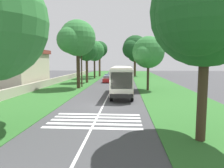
# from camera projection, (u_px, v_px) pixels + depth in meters

# --- Properties ---
(ground) EXTENTS (160.00, 160.00, 0.00)m
(ground) POSITION_uv_depth(u_px,v_px,m) (103.00, 106.00, 20.49)
(ground) COLOR #424244
(grass_verge_left) EXTENTS (120.00, 8.00, 0.04)m
(grass_verge_left) POSITION_uv_depth(u_px,v_px,m) (65.00, 87.00, 35.90)
(grass_verge_left) COLOR #2D6628
(grass_verge_left) RESTS_ON ground
(grass_verge_right) EXTENTS (120.00, 8.00, 0.04)m
(grass_verge_right) POSITION_uv_depth(u_px,v_px,m) (161.00, 88.00, 34.83)
(grass_verge_right) COLOR #2D6628
(grass_verge_right) RESTS_ON ground
(centre_line) EXTENTS (110.00, 0.16, 0.01)m
(centre_line) POSITION_uv_depth(u_px,v_px,m) (112.00, 87.00, 35.37)
(centre_line) COLOR silver
(centre_line) RESTS_ON ground
(coach_bus) EXTENTS (11.16, 2.62, 3.73)m
(coach_bus) POSITION_uv_depth(u_px,v_px,m) (122.00, 79.00, 26.66)
(coach_bus) COLOR silver
(coach_bus) RESTS_ON ground
(zebra_crossing) EXTENTS (4.05, 6.80, 0.01)m
(zebra_crossing) POSITION_uv_depth(u_px,v_px,m) (96.00, 120.00, 15.47)
(zebra_crossing) COLOR silver
(zebra_crossing) RESTS_ON ground
(trailing_car_0) EXTENTS (4.30, 1.78, 1.43)m
(trailing_car_0) POSITION_uv_depth(u_px,v_px,m) (108.00, 79.00, 43.72)
(trailing_car_0) COLOR #B21E1E
(trailing_car_0) RESTS_ON ground
(trailing_car_1) EXTENTS (4.30, 1.78, 1.43)m
(trailing_car_1) POSITION_uv_depth(u_px,v_px,m) (108.00, 77.00, 49.45)
(trailing_car_1) COLOR navy
(trailing_car_1) RESTS_ON ground
(trailing_car_2) EXTENTS (4.30, 1.78, 1.43)m
(trailing_car_2) POSITION_uv_depth(u_px,v_px,m) (111.00, 75.00, 58.21)
(trailing_car_2) COLOR #B21E1E
(trailing_car_2) RESTS_ON ground
(trailing_car_3) EXTENTS (4.30, 1.78, 1.43)m
(trailing_car_3) POSITION_uv_depth(u_px,v_px,m) (112.00, 74.00, 63.47)
(trailing_car_3) COLOR #145933
(trailing_car_3) RESTS_ON ground
(roadside_tree_left_1) EXTENTS (6.63, 5.26, 9.63)m
(roadside_tree_left_1) POSITION_uv_depth(u_px,v_px,m) (94.00, 52.00, 52.90)
(roadside_tree_left_1) COLOR #3D2D1E
(roadside_tree_left_1) RESTS_ON grass_verge_left
(roadside_tree_left_2) EXTENTS (5.38, 4.69, 10.29)m
(roadside_tree_left_2) POSITION_uv_depth(u_px,v_px,m) (99.00, 50.00, 60.56)
(roadside_tree_left_2) COLOR brown
(roadside_tree_left_2) RESTS_ON grass_verge_left
(roadside_tree_left_3) EXTENTS (5.64, 4.54, 8.99)m
(roadside_tree_left_3) POSITION_uv_depth(u_px,v_px,m) (86.00, 51.00, 42.31)
(roadside_tree_left_3) COLOR #4C3826
(roadside_tree_left_3) RESTS_ON grass_verge_left
(roadside_tree_left_4) EXTENTS (6.97, 5.79, 10.97)m
(roadside_tree_left_4) POSITION_uv_depth(u_px,v_px,m) (76.00, 39.00, 33.02)
(roadside_tree_left_4) COLOR #3D2D1E
(roadside_tree_left_4) RESTS_ON grass_verge_left
(roadside_tree_right_0) EXTENTS (7.20, 5.85, 9.89)m
(roadside_tree_right_0) POSITION_uv_depth(u_px,v_px,m) (202.00, 15.00, 10.88)
(roadside_tree_right_0) COLOR #3D2D1E
(roadside_tree_right_0) RESTS_ON grass_verge_right
(roadside_tree_right_1) EXTENTS (8.36, 6.76, 12.01)m
(roadside_tree_right_1) POSITION_uv_depth(u_px,v_px,m) (134.00, 50.00, 72.79)
(roadside_tree_right_1) COLOR #3D2D1E
(roadside_tree_right_1) RESTS_ON grass_verge_right
(roadside_tree_right_2) EXTENTS (9.33, 7.58, 12.24)m
(roadside_tree_right_2) POSITION_uv_depth(u_px,v_px,m) (134.00, 49.00, 62.43)
(roadside_tree_right_2) COLOR #4C3826
(roadside_tree_right_2) RESTS_ON grass_verge_right
(roadside_tree_right_3) EXTENTS (6.32, 5.04, 9.08)m
(roadside_tree_right_3) POSITION_uv_depth(u_px,v_px,m) (135.00, 56.00, 81.21)
(roadside_tree_right_3) COLOR brown
(roadside_tree_right_3) RESTS_ON grass_verge_right
(roadside_tree_right_4) EXTENTS (5.75, 4.80, 8.14)m
(roadside_tree_right_4) POSITION_uv_depth(u_px,v_px,m) (148.00, 53.00, 31.26)
(roadside_tree_right_4) COLOR #3D2D1E
(roadside_tree_right_4) RESTS_ON grass_verge_right
(utility_pole) EXTENTS (0.24, 1.40, 8.82)m
(utility_pole) POSITION_uv_depth(u_px,v_px,m) (81.00, 60.00, 35.40)
(utility_pole) COLOR #473828
(utility_pole) RESTS_ON grass_verge_left
(roadside_wall) EXTENTS (70.00, 0.40, 1.19)m
(roadside_wall) POSITION_uv_depth(u_px,v_px,m) (56.00, 81.00, 41.02)
(roadside_wall) COLOR #B2A893
(roadside_wall) RESTS_ON grass_verge_left
(roadside_building) EXTENTS (11.61, 8.26, 6.47)m
(roadside_building) POSITION_uv_depth(u_px,v_px,m) (15.00, 68.00, 34.93)
(roadside_building) COLOR beige
(roadside_building) RESTS_ON ground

